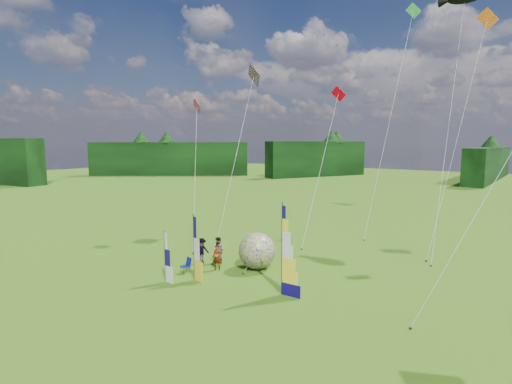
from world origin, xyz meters
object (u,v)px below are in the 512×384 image
Objects in this scene: spectator_b at (219,250)px; camp_chair at (185,265)px; spectator_a at (217,257)px; side_banner_left at (194,248)px; spectator_c at (202,251)px; bol_inflatable at (257,251)px; spectator_d at (256,254)px; kite_whale at (451,106)px; side_banner_far at (165,257)px; feather_banner_main at (282,251)px.

camp_chair is (-0.26, -2.85, -0.42)m from spectator_b.
camp_chair is at bearing -149.81° from spectator_a.
side_banner_left is 2.22× the size of spectator_c.
bol_inflatable is 2.65m from spectator_a.
camp_chair is at bearing 89.02° from spectator_d.
spectator_c reaches higher than camp_chair.
side_banner_far is at bearing -131.63° from kite_whale.
side_banner_left is 1.79m from side_banner_far.
kite_whale reaches higher than feather_banner_main.
side_banner_far is 3.74m from spectator_a.
side_banner_far is 2.10m from camp_chair.
kite_whale is at bearing 46.44° from spectator_b.
spectator_d is (-0.35, 0.33, -0.34)m from bol_inflatable.
kite_whale reaches higher than side_banner_far.
camp_chair is (0.67, -2.14, -0.38)m from spectator_c.
spectator_d is at bearing 136.79° from bol_inflatable.
side_banner_far is at bearing -130.54° from spectator_a.
kite_whale is (8.53, 13.19, 9.88)m from bol_inflatable.
side_banner_left is 3.89× the size of camp_chair.
spectator_d is at bearing 83.35° from side_banner_left.
side_banner_far is 23.78m from kite_whale.
side_banner_far reaches higher than camp_chair.
feather_banner_main is 2.69× the size of spectator_b.
spectator_a reaches higher than camp_chair.
side_banner_far is at bearing 100.50° from spectator_d.
spectator_a is 1.67× the size of camp_chair.
spectator_c is at bearing -159.44° from bol_inflatable.
feather_banner_main is 0.22× the size of kite_whale.
kite_whale is at bearing 29.54° from spectator_a.
spectator_b is (-1.12, 3.38, -1.05)m from side_banner_left.
side_banner_left is at bearing 50.47° from side_banner_far.
feather_banner_main is at bearing -35.22° from spectator_a.
side_banner_far reaches higher than spectator_b.
spectator_c is at bearing -140.18° from kite_whale.
spectator_c is 2.27m from camp_chair.
kite_whale is at bearing -25.14° from spectator_c.
spectator_a is at bearing 88.22° from spectator_d.
camp_chair is at bearing -131.00° from bol_inflatable.
spectator_d is (3.40, 1.74, -0.02)m from spectator_c.
spectator_c is (-1.85, 0.40, 0.04)m from spectator_a.
kite_whale is at bearing 60.54° from side_banner_far.
feather_banner_main reaches higher than spectator_d.
spectator_b is (-2.82, -0.70, -0.29)m from bol_inflatable.
kite_whale is at bearing 71.51° from feather_banner_main.
feather_banner_main is at bearing 177.60° from spectator_d.
camp_chair is at bearing -134.86° from kite_whale.
feather_banner_main is at bearing 23.55° from side_banner_left.
spectator_c is at bearing 123.88° from camp_chair.
bol_inflatable is (2.85, 5.37, -0.31)m from side_banner_far.
spectator_a is 0.91× the size of spectator_b.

